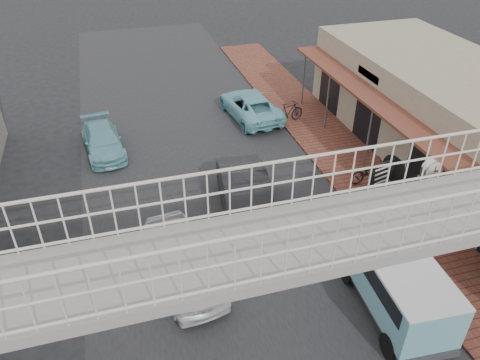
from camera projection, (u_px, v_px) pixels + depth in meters
ground at (246, 281)px, 14.97m from camera, size 120.00×120.00×0.00m
road_strip at (246, 281)px, 14.96m from camera, size 10.00×60.00×0.01m
sidewalk at (378, 195)px, 18.86m from camera, size 3.00×40.00×0.10m
shophouse_row at (468, 126)px, 19.62m from camera, size 7.20×18.00×4.00m
footbridge at (302, 307)px, 10.01m from camera, size 16.40×2.40×6.34m
white_hatchback at (183, 260)px, 14.70m from camera, size 2.33×4.60×1.50m
dark_sedan at (246, 197)px, 17.44m from camera, size 2.35×5.14×1.63m
angkot_curb at (250, 106)px, 24.55m from camera, size 2.65×4.94×1.32m
angkot_far at (103, 141)px, 21.54m from camera, size 2.08×4.17×1.16m
angkot_van at (399, 282)px, 13.23m from camera, size 2.12×4.17×1.99m
motorcycle_near at (370, 171)px, 19.33m from camera, size 1.89×0.78×0.97m
motorcycle_far at (288, 113)px, 23.83m from camera, size 1.93×1.07×1.12m
street_clock at (431, 173)px, 15.57m from camera, size 0.73×0.58×2.99m
arrow_sign at (397, 168)px, 16.17m from camera, size 1.70×1.13×2.83m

